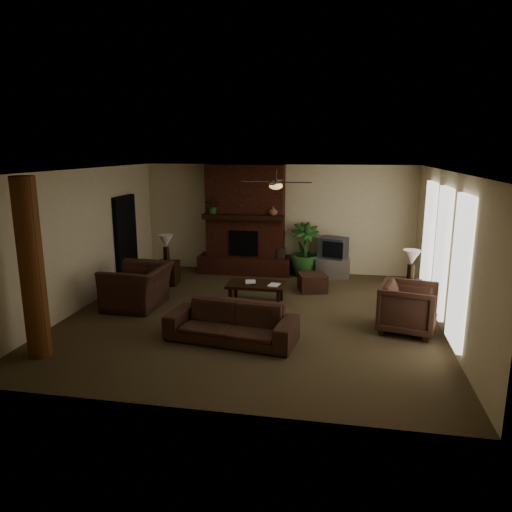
% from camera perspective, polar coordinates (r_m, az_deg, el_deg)
% --- Properties ---
extents(room_shell, '(7.00, 7.00, 7.00)m').
position_cam_1_polar(room_shell, '(8.93, -0.46, 1.32)').
color(room_shell, '#4F4027').
rests_on(room_shell, ground).
extents(fireplace, '(2.40, 0.70, 2.80)m').
position_cam_1_polar(fireplace, '(12.24, -1.31, 3.29)').
color(fireplace, '#542316').
rests_on(fireplace, ground).
extents(windows, '(0.08, 3.65, 2.35)m').
position_cam_1_polar(windows, '(9.17, 21.49, 0.39)').
color(windows, white).
rests_on(windows, ground).
extents(log_column, '(0.36, 0.36, 2.80)m').
position_cam_1_polar(log_column, '(7.92, -25.48, -1.46)').
color(log_column, brown).
rests_on(log_column, ground).
extents(doorway, '(0.10, 1.00, 2.10)m').
position_cam_1_polar(doorway, '(11.77, -15.45, 1.92)').
color(doorway, black).
rests_on(doorway, ground).
extents(ceiling_fan, '(1.35, 1.35, 0.37)m').
position_cam_1_polar(ceiling_fan, '(9.01, 2.42, 8.66)').
color(ceiling_fan, black).
rests_on(ceiling_fan, ceiling).
extents(sofa, '(2.26, 0.94, 0.86)m').
position_cam_1_polar(sofa, '(8.01, -2.99, -7.31)').
color(sofa, '#3D251A').
rests_on(sofa, ground).
extents(armchair_left, '(0.87, 1.32, 1.15)m').
position_cam_1_polar(armchair_left, '(9.95, -14.13, -2.77)').
color(armchair_left, '#3D251A').
rests_on(armchair_left, ground).
extents(armchair_right, '(1.07, 1.12, 0.96)m').
position_cam_1_polar(armchair_right, '(8.78, 17.94, -5.72)').
color(armchair_right, '#3D251A').
rests_on(armchair_right, ground).
extents(coffee_table, '(1.20, 0.70, 0.43)m').
position_cam_1_polar(coffee_table, '(9.91, 0.03, -3.65)').
color(coffee_table, black).
rests_on(coffee_table, ground).
extents(ottoman, '(0.74, 0.74, 0.40)m').
position_cam_1_polar(ottoman, '(10.87, 6.84, -3.19)').
color(ottoman, '#3D251A').
rests_on(ottoman, ground).
extents(tv_stand, '(0.88, 0.55, 0.50)m').
position_cam_1_polar(tv_stand, '(12.11, 9.18, -1.36)').
color(tv_stand, silver).
rests_on(tv_stand, ground).
extents(tv, '(0.78, 0.71, 0.52)m').
position_cam_1_polar(tv, '(11.99, 9.30, 1.00)').
color(tv, '#373739').
rests_on(tv, tv_stand).
extents(floor_vase, '(0.34, 0.34, 0.77)m').
position_cam_1_polar(floor_vase, '(12.16, 2.81, -0.26)').
color(floor_vase, '#2F221A').
rests_on(floor_vase, ground).
extents(floor_plant, '(1.20, 1.53, 0.76)m').
position_cam_1_polar(floor_plant, '(12.11, 5.89, -0.63)').
color(floor_plant, '#2A5622').
rests_on(floor_plant, ground).
extents(side_table_left, '(0.53, 0.53, 0.55)m').
position_cam_1_polar(side_table_left, '(11.52, -10.65, -2.02)').
color(side_table_left, black).
rests_on(side_table_left, ground).
extents(lamp_left, '(0.40, 0.40, 0.65)m').
position_cam_1_polar(lamp_left, '(11.39, -10.83, 1.56)').
color(lamp_left, black).
rests_on(lamp_left, side_table_left).
extents(side_table_right, '(0.57, 0.57, 0.55)m').
position_cam_1_polar(side_table_right, '(10.17, 17.92, -4.42)').
color(side_table_right, black).
rests_on(side_table_right, ground).
extents(lamp_right, '(0.46, 0.46, 0.65)m').
position_cam_1_polar(lamp_right, '(10.00, 18.29, -0.43)').
color(lamp_right, black).
rests_on(lamp_right, side_table_right).
extents(mantel_plant, '(0.47, 0.50, 0.33)m').
position_cam_1_polar(mantel_plant, '(12.14, -5.21, 5.87)').
color(mantel_plant, '#2A5622').
rests_on(mantel_plant, fireplace).
extents(mantel_vase, '(0.22, 0.23, 0.22)m').
position_cam_1_polar(mantel_vase, '(11.79, 2.10, 5.45)').
color(mantel_vase, brown).
rests_on(mantel_vase, fireplace).
extents(book_a, '(0.22, 0.07, 0.29)m').
position_cam_1_polar(book_a, '(9.91, -1.31, -2.43)').
color(book_a, '#999999').
rests_on(book_a, coffee_table).
extents(book_b, '(0.21, 0.06, 0.29)m').
position_cam_1_polar(book_b, '(9.73, 1.60, -2.71)').
color(book_b, '#999999').
rests_on(book_b, coffee_table).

